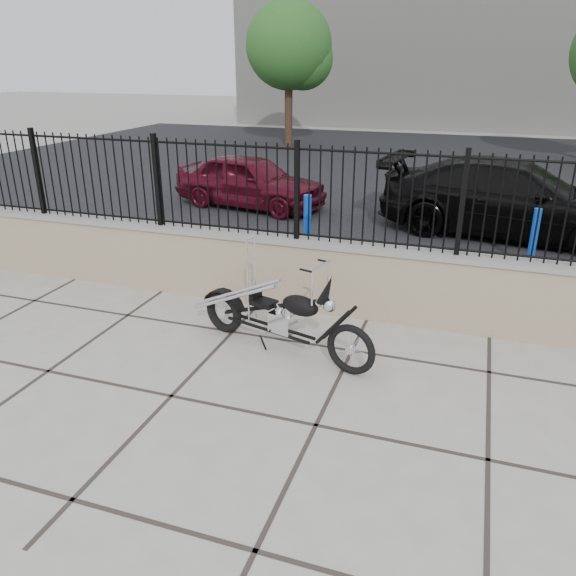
# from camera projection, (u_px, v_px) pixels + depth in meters

# --- Properties ---
(ground_plane) EXTENTS (90.00, 90.00, 0.00)m
(ground_plane) POSITION_uv_depth(u_px,v_px,m) (316.00, 425.00, 5.14)
(ground_plane) COLOR #99968E
(ground_plane) RESTS_ON ground
(parking_lot) EXTENTS (30.00, 30.00, 0.00)m
(parking_lot) POSITION_uv_depth(u_px,v_px,m) (436.00, 176.00, 16.10)
(parking_lot) COLOR black
(parking_lot) RESTS_ON ground
(retaining_wall) EXTENTS (14.00, 0.36, 0.96)m
(retaining_wall) POSITION_uv_depth(u_px,v_px,m) (371.00, 282.00, 7.15)
(retaining_wall) COLOR gray
(retaining_wall) RESTS_ON ground_plane
(iron_fence) EXTENTS (14.00, 0.08, 1.20)m
(iron_fence) POSITION_uv_depth(u_px,v_px,m) (376.00, 198.00, 6.74)
(iron_fence) COLOR black
(iron_fence) RESTS_ON retaining_wall
(background_building) EXTENTS (22.00, 6.00, 8.00)m
(background_building) POSITION_uv_depth(u_px,v_px,m) (470.00, 39.00, 26.86)
(background_building) COLOR beige
(background_building) RESTS_ON ground_plane
(chopper_motorcycle) EXTENTS (2.21, 0.97, 1.31)m
(chopper_motorcycle) POSITION_uv_depth(u_px,v_px,m) (279.00, 298.00, 6.23)
(chopper_motorcycle) COLOR black
(chopper_motorcycle) RESTS_ON ground_plane
(car_red) EXTENTS (3.65, 1.99, 1.18)m
(car_red) POSITION_uv_depth(u_px,v_px,m) (250.00, 181.00, 12.53)
(car_red) COLOR #500B1B
(car_red) RESTS_ON parking_lot
(car_black) EXTENTS (5.05, 2.60, 1.40)m
(car_black) POSITION_uv_depth(u_px,v_px,m) (511.00, 198.00, 10.47)
(car_black) COLOR black
(car_black) RESTS_ON parking_lot
(bollard_a) EXTENTS (0.15, 0.15, 1.09)m
(bollard_a) POSITION_uv_depth(u_px,v_px,m) (307.00, 228.00, 9.23)
(bollard_a) COLOR blue
(bollard_a) RESTS_ON ground_plane
(bollard_b) EXTENTS (0.15, 0.15, 0.99)m
(bollard_b) POSITION_uv_depth(u_px,v_px,m) (533.00, 239.00, 8.80)
(bollard_b) COLOR #0D1CC3
(bollard_b) RESTS_ON ground_plane
(tree_left) EXTENTS (3.15, 3.15, 5.32)m
(tree_left) POSITION_uv_depth(u_px,v_px,m) (289.00, 41.00, 20.38)
(tree_left) COLOR #382619
(tree_left) RESTS_ON ground_plane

